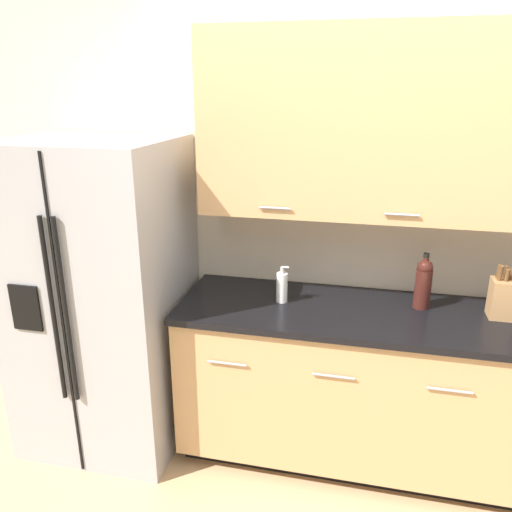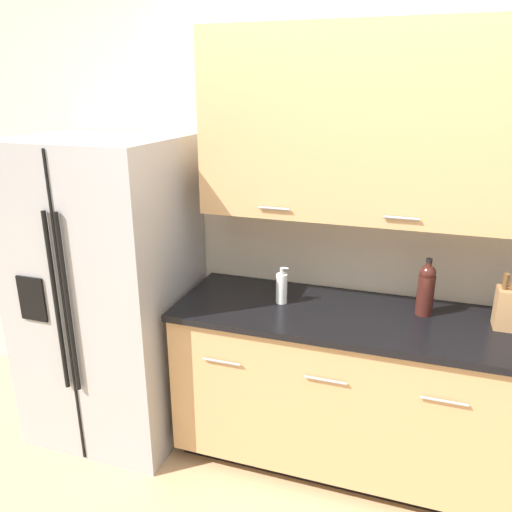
{
  "view_description": "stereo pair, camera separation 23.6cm",
  "coord_description": "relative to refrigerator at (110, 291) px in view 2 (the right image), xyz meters",
  "views": [
    {
      "loc": [
        -0.09,
        -1.67,
        2.0
      ],
      "look_at": [
        -0.64,
        0.73,
        1.16
      ],
      "focal_mm": 35.0,
      "sensor_mm": 36.0,
      "label": 1
    },
    {
      "loc": [
        0.14,
        -1.61,
        2.0
      ],
      "look_at": [
        -0.64,
        0.73,
        1.16
      ],
      "focal_mm": 35.0,
      "sensor_mm": 36.0,
      "label": 2
    }
  ],
  "objects": [
    {
      "name": "counter_unit",
      "position": [
        1.58,
        0.08,
        -0.41
      ],
      "size": [
        2.2,
        0.64,
        0.91
      ],
      "color": "black",
      "rests_on": "ground_plane"
    },
    {
      "name": "refrigerator",
      "position": [
        0.0,
        0.0,
        0.0
      ],
      "size": [
        0.87,
        0.8,
        1.75
      ],
      "color": "#9E9EA0",
      "rests_on": "ground_plane"
    },
    {
      "name": "wall_back",
      "position": [
        1.53,
        0.36,
        0.59
      ],
      "size": [
        10.0,
        0.39,
        2.6
      ],
      "color": "beige",
      "rests_on": "ground_plane"
    },
    {
      "name": "wine_bottle",
      "position": [
        1.72,
        0.17,
        0.17
      ],
      "size": [
        0.08,
        0.08,
        0.3
      ],
      "color": "#3D1914",
      "rests_on": "counter_unit"
    },
    {
      "name": "soap_dispenser",
      "position": [
        1.01,
        0.09,
        0.12
      ],
      "size": [
        0.06,
        0.06,
        0.2
      ],
      "color": "white",
      "rests_on": "counter_unit"
    },
    {
      "name": "knife_block",
      "position": [
        2.1,
        0.14,
        0.14
      ],
      "size": [
        0.11,
        0.11,
        0.28
      ],
      "color": "#A87A4C",
      "rests_on": "counter_unit"
    }
  ]
}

